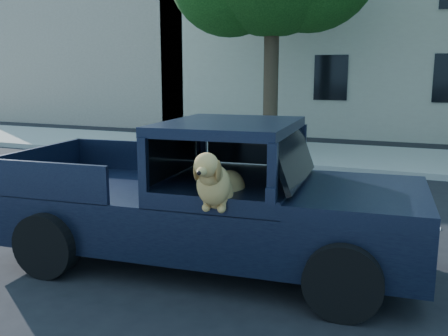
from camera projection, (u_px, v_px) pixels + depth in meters
name	position (u px, v px, depth m)	size (l,w,h in m)	color
ground	(354.00, 317.00, 4.98)	(120.00, 120.00, 0.00)	black
far_sidewalk	(408.00, 161.00, 13.27)	(60.00, 4.00, 0.15)	gray
building_left	(104.00, 39.00, 24.90)	(12.00, 6.00, 8.00)	tan
pickup_truck	(204.00, 216.00, 6.28)	(5.25, 2.76, 1.82)	black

